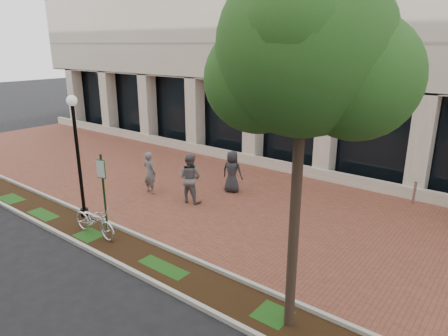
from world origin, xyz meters
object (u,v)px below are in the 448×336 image
Objects in this scene: lamppost at (78,151)px; street_tree at (307,60)px; bollard at (414,192)px; pedestrian_left at (150,173)px; pedestrian_right at (232,172)px; parking_sign at (103,184)px; locked_bicycle at (95,221)px; pedestrian_mid at (190,178)px.

lamppost is 0.58× the size of street_tree.
bollard is at bearing 87.90° from street_tree.
bollard is (9.01, 5.45, -0.37)m from pedestrian_left.
pedestrian_left is 1.00× the size of pedestrian_right.
parking_sign reaches higher than pedestrian_left.
street_tree is at bearing -92.10° from bollard.
pedestrian_mid is at bearing -8.08° from locked_bicycle.
pedestrian_mid is at bearing 58.59° from lamppost.
pedestrian_right is at bearing -135.92° from pedestrian_left.
pedestrian_mid is (2.00, 0.29, 0.11)m from pedestrian_left.
street_tree reaches higher than pedestrian_mid.
street_tree is 10.49m from bollard.
parking_sign is 1.51× the size of pedestrian_left.
pedestrian_left is at bearing -148.85° from bollard.
pedestrian_right is at bearing -11.81° from locked_bicycle.
parking_sign is 3.74m from pedestrian_mid.
parking_sign is 1.34× the size of pedestrian_mid.
lamppost is 4.25m from pedestrian_mid.
lamppost reaches higher than bollard.
pedestrian_left is at bearing 98.60° from parking_sign.
pedestrian_right is (1.03, 5.56, -0.79)m from parking_sign.
lamppost is 2.21× the size of locked_bicycle.
pedestrian_left is at bearing 88.51° from lamppost.
locked_bicycle is (1.60, -0.64, -1.94)m from lamppost.
street_tree reaches higher than bollard.
street_tree is (8.76, -0.56, 3.24)m from lamppost.
parking_sign is 1.23m from locked_bicycle.
street_tree is at bearing -19.14° from parking_sign.
locked_bicycle is 0.99× the size of pedestrian_mid.
pedestrian_left is at bearing 157.09° from street_tree.
pedestrian_left is 0.89× the size of pedestrian_mid.
locked_bicycle is 6.07m from pedestrian_right.
pedestrian_right is at bearing -117.70° from pedestrian_mid.
lamppost is 9.35m from street_tree.
bollard is (7.42, 8.81, -1.16)m from parking_sign.
pedestrian_right is 1.75× the size of bollard.
lamppost is 2.20× the size of pedestrian_mid.
street_tree reaches higher than lamppost.
street_tree is 8.83m from locked_bicycle.
pedestrian_mid is 2.01m from pedestrian_right.
lamppost is 2.46× the size of pedestrian_left.
bollard is at bearing -144.87° from pedestrian_left.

